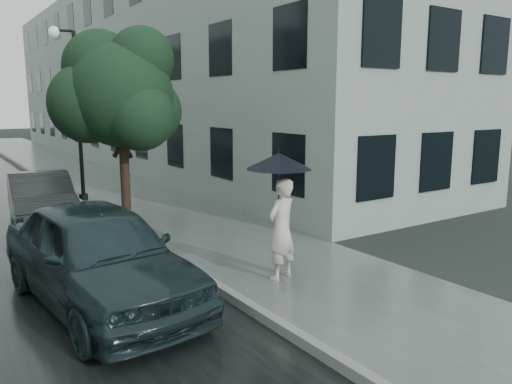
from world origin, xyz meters
TOP-DOWN VIEW (x-y plane):
  - ground at (0.00, 0.00)m, footprint 120.00×120.00m
  - sidewalk at (0.25, 12.00)m, footprint 3.50×60.00m
  - kerb_near at (-1.57, 12.00)m, footprint 0.15×60.00m
  - building_near at (5.47, 19.50)m, footprint 7.02×36.00m
  - pedestrian at (-0.33, 0.28)m, footprint 0.75×0.61m
  - umbrella at (-0.37, 0.31)m, footprint 1.21×1.21m
  - street_tree at (-1.34, 5.45)m, footprint 3.24×2.95m
  - lamp_post at (-1.40, 9.69)m, footprint 0.83×0.44m
  - car_near at (-3.33, 0.93)m, footprint 2.31×4.80m
  - car_far at (-3.03, 6.80)m, footprint 1.76×4.14m

SIDE VIEW (x-z plane):
  - ground at x=0.00m, z-range 0.00..0.00m
  - sidewalk at x=0.25m, z-range 0.00..0.01m
  - kerb_near at x=-1.57m, z-range 0.00..0.15m
  - car_far at x=-3.03m, z-range 0.01..1.33m
  - car_near at x=-3.33m, z-range 0.01..1.59m
  - pedestrian at x=-0.33m, z-range 0.01..1.81m
  - umbrella at x=-0.37m, z-range 1.42..2.77m
  - lamp_post at x=-1.40m, z-range 0.38..5.71m
  - street_tree at x=-1.34m, z-range 0.85..5.73m
  - building_near at x=5.47m, z-range 0.00..9.00m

